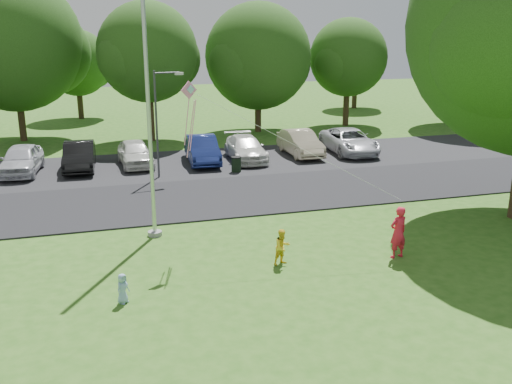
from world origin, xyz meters
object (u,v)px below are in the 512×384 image
object	(u,v)px
flagpole	(149,118)
kite	(196,107)
child_blue	(123,288)
woman	(398,232)
child_yellow	(282,247)
trash_can	(236,165)
street_lamp	(160,114)

from	to	relation	value
flagpole	kite	bearing A→B (deg)	-51.91
flagpole	child_blue	size ratio (longest dim) A/B	12.04
kite	woman	bearing A→B (deg)	-43.72
woman	child_yellow	xyz separation A→B (m)	(-3.69, 0.52, -0.28)
child_yellow	trash_can	bearing A→B (deg)	63.84
street_lamp	trash_can	xyz separation A→B (m)	(3.69, -0.03, -2.69)
flagpole	woman	world-z (taller)	flagpole
street_lamp	kite	distance (m)	9.82
flagpole	kite	distance (m)	2.16
child_yellow	kite	distance (m)	5.09
flagpole	child_yellow	xyz separation A→B (m)	(3.49, -3.67, -3.60)
street_lamp	trash_can	bearing A→B (deg)	-10.03
street_lamp	child_blue	world-z (taller)	street_lamp
trash_can	kite	size ratio (longest dim) A/B	0.13
street_lamp	trash_can	distance (m)	4.57
woman	child_blue	distance (m)	8.64
trash_can	child_blue	xyz separation A→B (m)	(-6.46, -12.93, -0.00)
trash_can	child_blue	world-z (taller)	child_blue
street_lamp	woman	bearing A→B (deg)	-74.00
child_yellow	kite	size ratio (longest dim) A/B	0.18
woman	flagpole	bearing A→B (deg)	-41.58
trash_can	woman	xyz separation A→B (m)	(2.14, -12.19, 0.44)
child_blue	child_yellow	bearing A→B (deg)	-30.95
woman	kite	world-z (taller)	kite
woman	child_blue	xyz separation A→B (m)	(-8.60, -0.74, -0.44)
flagpole	street_lamp	distance (m)	8.21
street_lamp	flagpole	bearing A→B (deg)	-109.02
street_lamp	child_yellow	size ratio (longest dim) A/B	4.54
flagpole	kite	world-z (taller)	flagpole
child_yellow	child_blue	bearing A→B (deg)	175.73
street_lamp	child_blue	size ratio (longest dim) A/B	6.23
street_lamp	child_yellow	distance (m)	12.17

